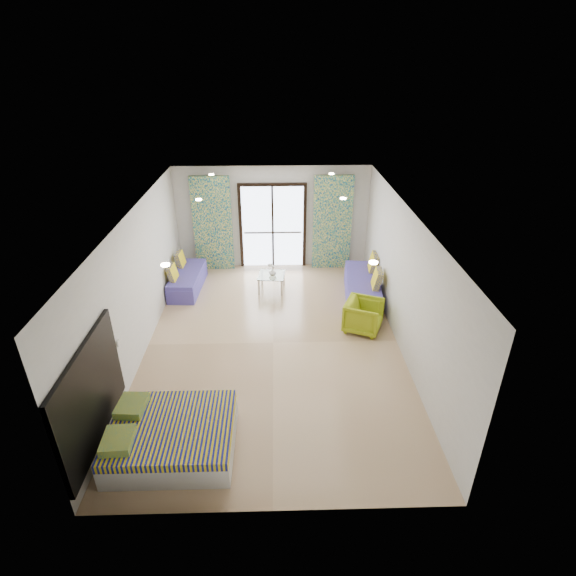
{
  "coord_description": "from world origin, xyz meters",
  "views": [
    {
      "loc": [
        0.09,
        -7.49,
        5.19
      ],
      "look_at": [
        0.3,
        0.17,
        1.15
      ],
      "focal_mm": 28.0,
      "sensor_mm": 36.0,
      "label": 1
    }
  ],
  "objects_px": {
    "bed": "(171,436)",
    "daybed_left": "(187,280)",
    "daybed_right": "(363,286)",
    "armchair": "(364,314)",
    "coffee_table": "(271,276)"
  },
  "relations": [
    {
      "from": "bed",
      "to": "daybed_left",
      "type": "bearing_deg",
      "value": 97.17
    },
    {
      "from": "daybed_right",
      "to": "bed",
      "type": "bearing_deg",
      "value": -122.5
    },
    {
      "from": "bed",
      "to": "daybed_left",
      "type": "height_order",
      "value": "daybed_left"
    },
    {
      "from": "daybed_right",
      "to": "armchair",
      "type": "bearing_deg",
      "value": -93.69
    },
    {
      "from": "daybed_left",
      "to": "daybed_right",
      "type": "distance_m",
      "value": 4.27
    },
    {
      "from": "bed",
      "to": "coffee_table",
      "type": "xyz_separation_m",
      "value": [
        1.43,
        4.97,
        0.12
      ]
    },
    {
      "from": "bed",
      "to": "daybed_right",
      "type": "height_order",
      "value": "daybed_right"
    },
    {
      "from": "bed",
      "to": "daybed_left",
      "type": "xyz_separation_m",
      "value": [
        -0.64,
        5.09,
        -0.0
      ]
    },
    {
      "from": "bed",
      "to": "daybed_right",
      "type": "xyz_separation_m",
      "value": [
        3.59,
        4.53,
        0.04
      ]
    },
    {
      "from": "daybed_left",
      "to": "armchair",
      "type": "distance_m",
      "value": 4.45
    },
    {
      "from": "coffee_table",
      "to": "daybed_right",
      "type": "bearing_deg",
      "value": -11.56
    },
    {
      "from": "bed",
      "to": "daybed_left",
      "type": "distance_m",
      "value": 5.13
    },
    {
      "from": "armchair",
      "to": "daybed_left",
      "type": "bearing_deg",
      "value": 87.1
    },
    {
      "from": "daybed_left",
      "to": "armchair",
      "type": "bearing_deg",
      "value": -22.91
    },
    {
      "from": "bed",
      "to": "coffee_table",
      "type": "bearing_deg",
      "value": 73.91
    }
  ]
}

